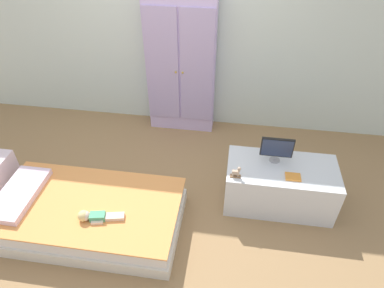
% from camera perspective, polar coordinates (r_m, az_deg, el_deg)
% --- Properties ---
extents(ground_plane, '(10.00, 10.00, 0.02)m').
position_cam_1_polar(ground_plane, '(3.50, -7.96, -10.15)').
color(ground_plane, '#99754C').
extents(back_wall, '(6.40, 0.05, 2.70)m').
position_cam_1_polar(back_wall, '(4.03, -3.75, 20.62)').
color(back_wall, silver).
rests_on(back_wall, ground_plane).
extents(bed, '(1.68, 0.92, 0.29)m').
position_cam_1_polar(bed, '(3.33, -16.95, -11.28)').
color(bed, silver).
rests_on(bed, ground_plane).
extents(pillow, '(0.32, 0.66, 0.06)m').
position_cam_1_polar(pillow, '(3.50, -27.20, -7.46)').
color(pillow, silver).
rests_on(pillow, bed).
extents(doll, '(0.39, 0.15, 0.10)m').
position_cam_1_polar(doll, '(3.06, -16.49, -11.61)').
color(doll, '#4CA375').
rests_on(doll, bed).
extents(wardrobe, '(0.80, 0.26, 1.66)m').
position_cam_1_polar(wardrobe, '(4.05, -1.85, 12.87)').
color(wardrobe, silver).
rests_on(wardrobe, ground_plane).
extents(tv_stand, '(1.03, 0.52, 0.47)m').
position_cam_1_polar(tv_stand, '(3.42, 14.53, -6.77)').
color(tv_stand, silver).
rests_on(tv_stand, ground_plane).
extents(tv_monitor, '(0.30, 0.10, 0.26)m').
position_cam_1_polar(tv_monitor, '(3.22, 14.15, -0.73)').
color(tv_monitor, '#99999E').
rests_on(tv_monitor, tv_stand).
extents(rocking_horse_toy, '(0.10, 0.04, 0.12)m').
position_cam_1_polar(rocking_horse_toy, '(3.05, 7.55, -4.75)').
color(rocking_horse_toy, '#8E6642').
rests_on(rocking_horse_toy, tv_stand).
extents(book_orange, '(0.14, 0.11, 0.01)m').
position_cam_1_polar(book_orange, '(3.18, 16.70, -5.34)').
color(book_orange, orange).
rests_on(book_orange, tv_stand).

